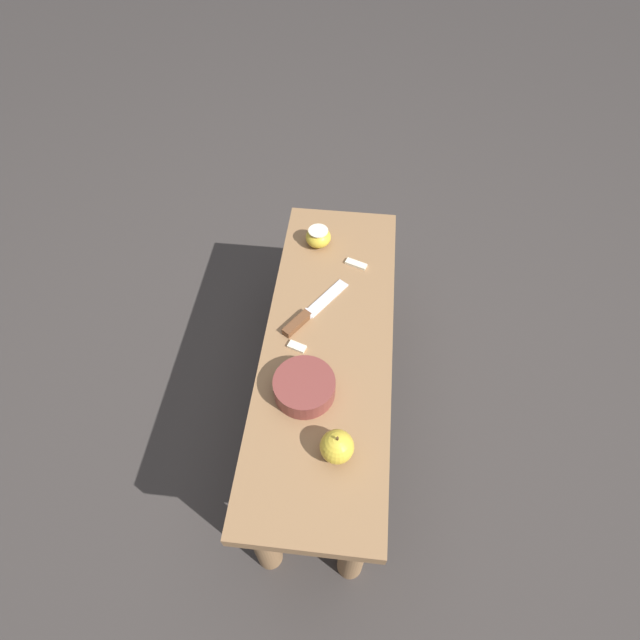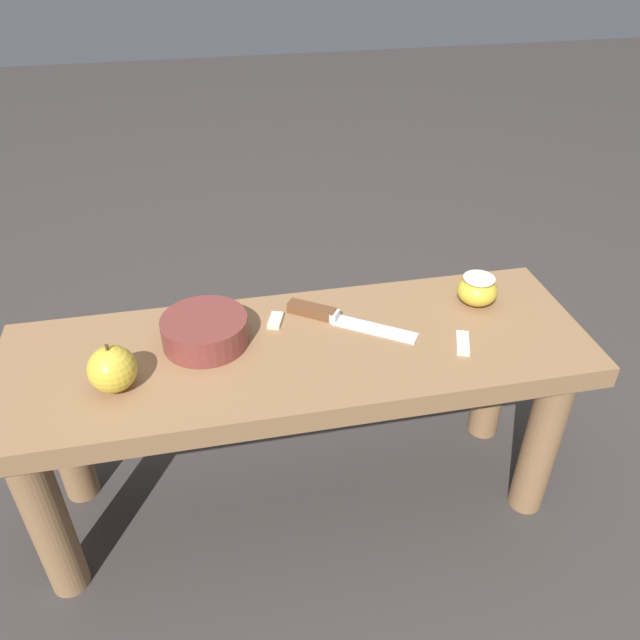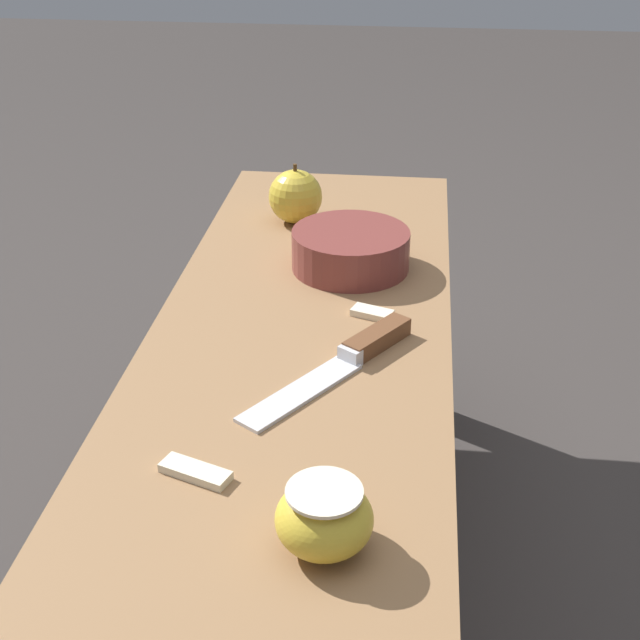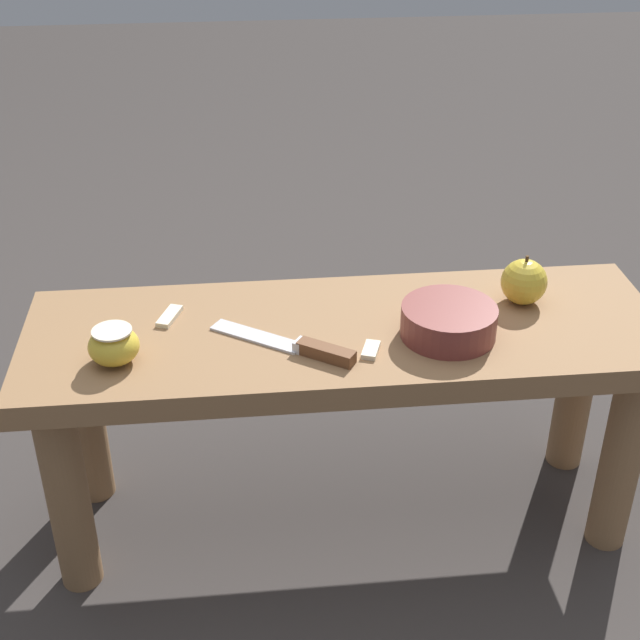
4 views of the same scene
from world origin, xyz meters
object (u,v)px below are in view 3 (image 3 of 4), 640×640
at_px(apple_whole, 295,197).
at_px(apple_cut, 324,518).
at_px(wooden_bench, 302,386).
at_px(knife, 354,354).
at_px(bowl, 351,250).

distance_m(apple_whole, apple_cut, 0.66).
height_order(wooden_bench, knife, knife).
bearing_deg(apple_whole, knife, -163.05).
relative_size(wooden_bench, bowl, 6.85).
distance_m(apple_cut, bowl, 0.51).
distance_m(wooden_bench, apple_cut, 0.37).
bearing_deg(wooden_bench, knife, -138.18).
xyz_separation_m(wooden_bench, knife, (-0.07, -0.06, 0.09)).
distance_m(knife, apple_cut, 0.28).
height_order(knife, apple_whole, apple_whole).
relative_size(wooden_bench, knife, 4.67).
bearing_deg(knife, wooden_bench, -103.86).
xyz_separation_m(apple_whole, bowl, (-0.15, -0.09, -0.01)).
xyz_separation_m(wooden_bench, apple_cut, (-0.35, -0.06, 0.11)).
xyz_separation_m(apple_cut, bowl, (0.51, 0.02, -0.00)).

